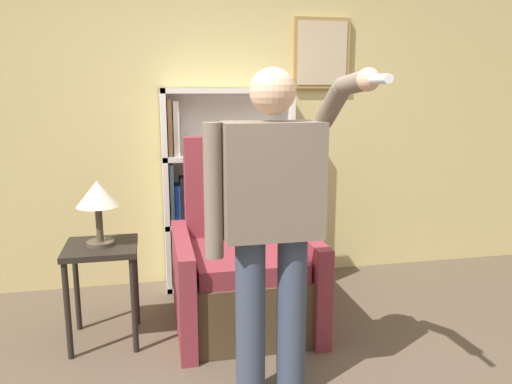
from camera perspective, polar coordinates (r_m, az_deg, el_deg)
The scene contains 6 objects.
wall_back at distance 4.11m, azimuth -5.18°, elevation 9.07°, with size 8.00×0.11×2.80m.
bookcase at distance 4.03m, azimuth -4.29°, elevation 0.05°, with size 1.03×0.28×1.60m.
armchair at distance 3.45m, azimuth -1.56°, elevation -8.77°, with size 0.92×0.92×1.26m.
person_standing at distance 2.42m, azimuth 1.83°, elevation -2.83°, with size 0.63×0.78×1.69m.
side_table at distance 3.29m, azimuth -17.20°, elevation -7.75°, with size 0.44×0.44×0.64m.
table_lamp at distance 3.18m, azimuth -17.65°, elevation -0.64°, with size 0.26×0.26×0.40m.
Camera 1 is at (-0.47, -2.05, 1.58)m, focal length 35.00 mm.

